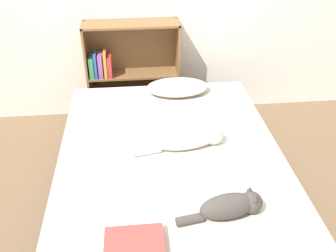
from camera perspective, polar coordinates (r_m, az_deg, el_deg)
name	(u,v)px	position (r m, az deg, el deg)	size (l,w,h in m)	color
ground_plane	(170,200)	(2.91, 0.31, -11.25)	(8.00, 8.00, 0.00)	brown
bed	(170,177)	(2.76, 0.33, -7.74)	(1.57, 2.07, 0.48)	#333338
pillow	(177,87)	(3.30, 1.44, 5.94)	(0.55, 0.33, 0.11)	beige
cat_light	(192,139)	(2.61, 3.71, -2.03)	(0.65, 0.22, 0.16)	white
cat_dark	(232,206)	(2.13, 9.69, -11.89)	(0.50, 0.20, 0.15)	#47423D
bookshelf	(129,71)	(3.69, -5.91, 8.40)	(0.88, 0.26, 0.99)	brown
blanket_fold	(135,248)	(1.97, -5.12, -18.06)	(0.30, 0.26, 0.05)	#B2423D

